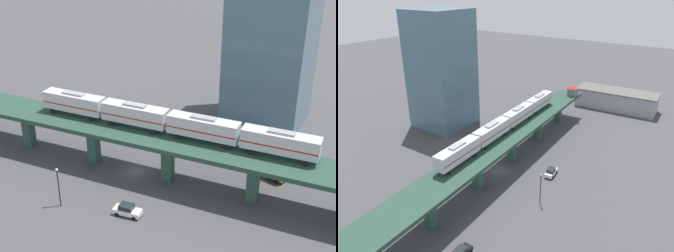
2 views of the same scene
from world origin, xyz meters
TOP-DOWN VIEW (x-y plane):
  - ground_plane at (0.00, 0.00)m, footprint 400.00×400.00m
  - elevated_viaduct at (0.01, -0.19)m, footprint 12.65×92.29m
  - subway_train at (-1.67, 5.83)m, footprint 5.13×49.88m
  - street_car_white at (11.68, 5.62)m, footprint 2.31×4.57m
  - delivery_truck at (-9.41, 21.71)m, footprint 4.10×7.54m
  - street_lamp at (14.52, -5.09)m, footprint 0.44×0.44m
  - office_tower at (-31.61, 14.46)m, footprint 16.00×16.00m

SIDE VIEW (x-z plane):
  - ground_plane at x=0.00m, z-range 0.00..0.00m
  - street_car_white at x=11.68m, z-range -0.01..1.88m
  - delivery_truck at x=-9.41m, z-range 0.16..3.36m
  - street_lamp at x=14.52m, z-range 0.64..7.58m
  - elevated_viaduct at x=0.01m, z-range 2.91..11.06m
  - subway_train at x=-1.67m, z-range 8.47..12.92m
  - office_tower at x=-31.61m, z-range 0.00..36.00m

